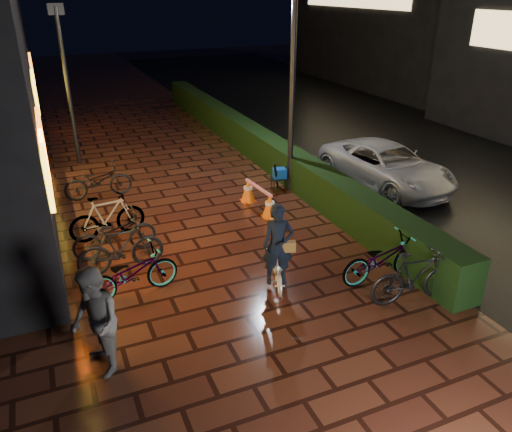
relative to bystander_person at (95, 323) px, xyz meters
name	(u,v)px	position (x,y,z in m)	size (l,w,h in m)	color
ground	(261,294)	(3.14, 0.96, -0.91)	(80.00, 80.00, 0.00)	#381911
asphalt_road	(442,160)	(12.14, 5.96, -0.90)	(11.00, 60.00, 0.01)	black
hedge	(255,142)	(6.44, 8.96, -0.41)	(0.70, 20.00, 1.00)	black
bystander_person	(95,323)	(0.00, 0.00, 0.00)	(0.88, 0.69, 1.81)	#5B5B5E
van	(386,165)	(8.92, 4.84, -0.28)	(2.04, 4.43, 1.23)	#BBBBC0
lamp_post_hedge	(293,78)	(6.11, 5.63, 2.32)	(0.56, 0.16, 5.87)	black
lamp_post_sf	(67,80)	(0.67, 10.60, 1.84)	(0.48, 0.15, 5.00)	black
cyclist	(278,257)	(3.56, 1.11, -0.25)	(0.80, 1.31, 1.78)	white
traffic_barrier	(259,198)	(4.73, 4.72, -0.58)	(0.52, 1.60, 0.65)	orange
cart_assembly	(279,174)	(5.82, 5.72, -0.42)	(0.60, 0.52, 0.95)	black
parked_bikes_storefront	(113,226)	(0.83, 4.11, -0.40)	(1.96, 6.12, 1.08)	black
parked_bikes_hedge	(397,267)	(5.63, 0.07, -0.40)	(1.93, 1.59, 1.08)	black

